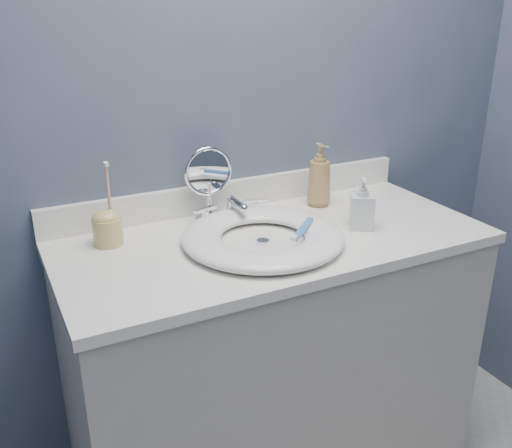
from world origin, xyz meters
TOP-DOWN VIEW (x-y plane):
  - back_wall at (0.00, 1.25)m, footprint 2.20×0.02m
  - vanity_cabinet at (0.00, 0.97)m, footprint 1.20×0.55m
  - countertop at (0.00, 0.97)m, footprint 1.22×0.57m
  - backsplash at (0.00, 1.24)m, footprint 1.22×0.02m
  - basin at (-0.05, 0.94)m, footprint 0.45×0.45m
  - drain at (-0.05, 0.94)m, footprint 0.04×0.04m
  - faucet at (-0.05, 1.14)m, footprint 0.25×0.13m
  - makeup_mirror at (-0.11, 1.19)m, footprint 0.15×0.09m
  - soap_bottle_amber at (0.25, 1.14)m, footprint 0.08×0.08m
  - soap_bottle_clear at (0.26, 0.92)m, footprint 0.09×0.09m
  - toothbrush_holder at (-0.43, 1.13)m, footprint 0.08×0.08m
  - toothbrush_lying at (0.04, 0.89)m, footprint 0.14×0.13m

SIDE VIEW (x-z plane):
  - vanity_cabinet at x=0.00m, z-range 0.00..0.85m
  - countertop at x=0.00m, z-range 0.85..0.88m
  - drain at x=-0.05m, z-range 0.88..0.89m
  - basin at x=-0.05m, z-range 0.88..0.92m
  - faucet at x=-0.05m, z-range 0.87..0.95m
  - toothbrush_lying at x=0.04m, z-range 0.92..0.93m
  - backsplash at x=0.00m, z-range 0.88..0.97m
  - toothbrush_holder at x=-0.43m, z-range 0.82..1.05m
  - soap_bottle_clear at x=0.26m, z-range 0.88..1.03m
  - soap_bottle_amber at x=0.25m, z-range 0.88..1.08m
  - makeup_mirror at x=-0.11m, z-range 0.89..1.11m
  - back_wall at x=0.00m, z-range 0.00..2.40m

